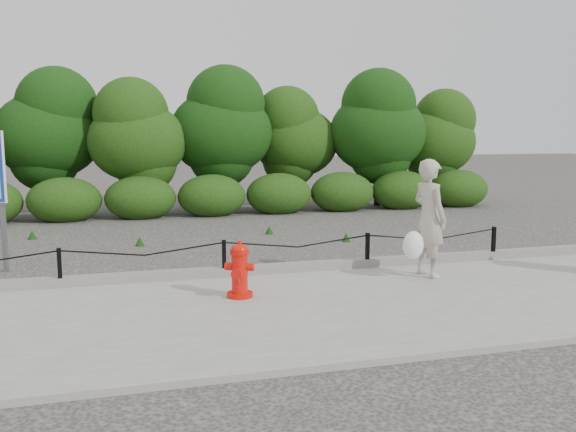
# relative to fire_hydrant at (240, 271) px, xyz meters

# --- Properties ---
(ground) EXTENTS (90.00, 90.00, 0.00)m
(ground) POSITION_rel_fire_hydrant_xyz_m (-0.00, 1.28, -0.46)
(ground) COLOR #2D2B28
(ground) RESTS_ON ground
(sidewalk) EXTENTS (14.00, 4.00, 0.08)m
(sidewalk) POSITION_rel_fire_hydrant_xyz_m (-0.00, -0.72, -0.42)
(sidewalk) COLOR gray
(sidewalk) RESTS_ON ground
(curb) EXTENTS (14.00, 0.22, 0.14)m
(curb) POSITION_rel_fire_hydrant_xyz_m (-0.00, 1.33, -0.31)
(curb) COLOR slate
(curb) RESTS_ON sidewalk
(chain_barrier) EXTENTS (10.06, 0.06, 0.60)m
(chain_barrier) POSITION_rel_fire_hydrant_xyz_m (-0.00, 1.28, -0.01)
(chain_barrier) COLOR black
(chain_barrier) RESTS_ON sidewalk
(treeline) EXTENTS (20.00, 3.49, 4.27)m
(treeline) POSITION_rel_fire_hydrant_xyz_m (0.53, 10.23, 1.91)
(treeline) COLOR black
(treeline) RESTS_ON ground
(fire_hydrant) EXTENTS (0.49, 0.49, 0.80)m
(fire_hydrant) POSITION_rel_fire_hydrant_xyz_m (0.00, 0.00, 0.00)
(fire_hydrant) COLOR red
(fire_hydrant) RESTS_ON sidewalk
(pedestrian) EXTENTS (0.81, 0.77, 1.90)m
(pedestrian) POSITION_rel_fire_hydrant_xyz_m (3.17, 0.41, 0.54)
(pedestrian) COLOR #ABA492
(pedestrian) RESTS_ON sidewalk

